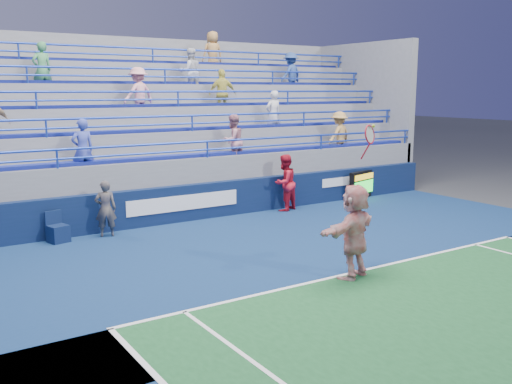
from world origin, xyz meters
TOP-DOWN VIEW (x-y plane):
  - ground at (0.00, 0.00)m, footprint 120.00×120.00m
  - sponsor_wall at (0.00, 6.50)m, footprint 18.00×0.32m
  - bleacher_stand at (-0.01, 10.27)m, footprint 18.00×5.60m
  - serve_speed_board at (6.10, 6.27)m, footprint 1.45×0.54m
  - judge_chair at (-4.75, 6.07)m, footprint 0.57×0.57m
  - tennis_player at (-0.25, -0.18)m, footprint 1.95×1.14m
  - line_judge at (-3.50, 5.96)m, footprint 0.65×0.52m
  - ball_girl at (2.49, 6.08)m, footprint 1.08×0.96m

SIDE VIEW (x-z plane):
  - ground at x=0.00m, z-range 0.00..0.00m
  - judge_chair at x=-4.75m, z-range -0.15..0.67m
  - serve_speed_board at x=6.10m, z-range 0.00..1.01m
  - sponsor_wall at x=0.00m, z-range 0.00..1.10m
  - line_judge at x=-3.50m, z-range 0.00..1.54m
  - ball_girl at x=2.49m, z-range 0.00..1.85m
  - tennis_player at x=-0.25m, z-range -0.60..2.61m
  - bleacher_stand at x=-0.01m, z-range -1.52..4.61m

